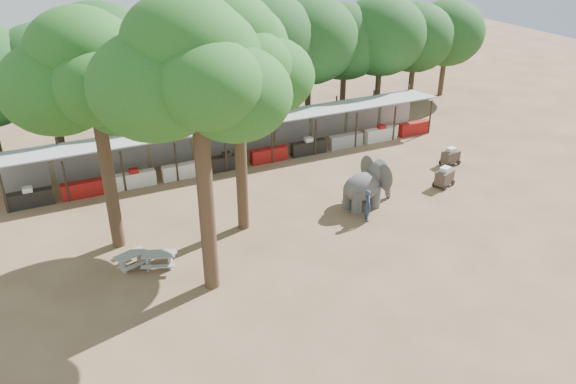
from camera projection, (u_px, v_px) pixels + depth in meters
name	position (u px, v px, depth m)	size (l,w,h in m)	color
ground	(357.00, 275.00, 24.64)	(100.00, 100.00, 0.00)	brown
vendor_stalls	(242.00, 143.00, 35.25)	(28.00, 2.99, 2.80)	#9EA2A5
yard_tree_left	(88.00, 75.00, 23.23)	(7.10, 6.90, 11.02)	#332316
yard_tree_center	(191.00, 72.00, 19.89)	(7.10, 6.90, 12.04)	#332316
yard_tree_back	(232.00, 57.00, 24.55)	(7.10, 6.90, 11.36)	#332316
backdrop_trees	(212.00, 56.00, 37.44)	(46.46, 5.95, 8.33)	#332316
elephant	(368.00, 184.00, 29.79)	(3.39, 2.55, 2.54)	#434040
handler	(368.00, 205.00, 28.54)	(0.63, 0.42, 1.74)	#26384C
picnic_table_near	(159.00, 258.00, 24.94)	(1.83, 1.75, 0.73)	gray
picnic_table_far	(131.00, 258.00, 24.98)	(1.72, 1.63, 0.69)	gray
cart_front	(444.00, 177.00, 32.20)	(1.43, 1.18, 1.19)	#352B23
cart_back	(451.00, 156.00, 34.90)	(1.25, 0.90, 1.14)	#352B23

